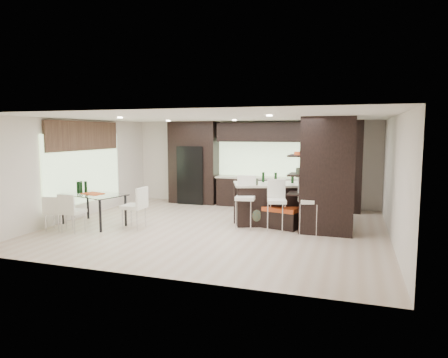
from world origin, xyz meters
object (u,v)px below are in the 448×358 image
(kitchen_island, at_px, (283,203))
(chair_end, at_px, (134,209))
(bench, at_px, (272,216))
(stool_left, at_px, (245,207))
(stool_right, at_px, (309,211))
(dining_table, at_px, (94,209))
(floor_vase, at_px, (256,202))
(chair_near, at_px, (73,214))
(chair_far, at_px, (56,214))
(stool_mid, at_px, (277,210))

(kitchen_island, relative_size, chair_end, 2.66)
(kitchen_island, height_order, bench, kitchen_island)
(stool_left, relative_size, stool_right, 0.99)
(kitchen_island, xyz_separation_m, dining_table, (-4.52, -1.74, -0.12))
(bench, bearing_deg, kitchen_island, 84.17)
(stool_left, height_order, bench, stool_left)
(floor_vase, height_order, chair_near, floor_vase)
(stool_left, xyz_separation_m, chair_far, (-4.27, -1.62, -0.13))
(chair_far, bearing_deg, stool_mid, 8.70)
(stool_right, relative_size, bench, 0.77)
(stool_mid, distance_m, bench, 0.47)
(floor_vase, relative_size, chair_end, 1.27)
(stool_left, xyz_separation_m, chair_end, (-2.58, -0.87, -0.05))
(chair_near, bearing_deg, kitchen_island, 30.05)
(dining_table, distance_m, chair_end, 1.17)
(stool_mid, height_order, dining_table, stool_mid)
(bench, xyz_separation_m, chair_end, (-3.17, -1.25, 0.21))
(floor_vase, bearing_deg, bench, 8.72)
(stool_right, distance_m, floor_vase, 1.40)
(kitchen_island, bearing_deg, chair_far, -174.04)
(kitchen_island, height_order, stool_right, stool_right)
(kitchen_island, xyz_separation_m, chair_near, (-4.52, -2.51, -0.10))
(stool_left, height_order, stool_mid, stool_left)
(kitchen_island, bearing_deg, bench, -130.90)
(kitchen_island, height_order, chair_near, kitchen_island)
(kitchen_island, xyz_separation_m, stool_right, (0.77, -0.87, 0.00))
(kitchen_island, relative_size, stool_left, 2.41)
(floor_vase, relative_size, dining_table, 0.72)
(stool_right, distance_m, chair_near, 5.54)
(kitchen_island, relative_size, floor_vase, 2.09)
(dining_table, bearing_deg, kitchen_island, 37.31)
(dining_table, bearing_deg, chair_far, -108.14)
(stool_right, height_order, chair_end, stool_right)
(kitchen_island, height_order, chair_far, kitchen_island)
(chair_far, bearing_deg, dining_table, 46.27)
(chair_near, bearing_deg, stool_left, 24.65)
(floor_vase, bearing_deg, stool_right, -13.56)
(stool_right, xyz_separation_m, bench, (-0.95, 0.39, -0.26))
(stool_mid, distance_m, chair_end, 3.47)
(kitchen_island, xyz_separation_m, floor_vase, (-0.59, -0.55, 0.08))
(stool_left, height_order, chair_far, stool_left)
(chair_end, bearing_deg, bench, -68.20)
(kitchen_island, distance_m, stool_mid, 0.86)
(dining_table, bearing_deg, chair_end, 16.29)
(stool_left, bearing_deg, stool_mid, -6.39)
(stool_right, bearing_deg, stool_mid, 160.32)
(stool_left, relative_size, floor_vase, 0.87)
(bench, distance_m, floor_vase, 0.53)
(chair_far, relative_size, chair_end, 0.82)
(stool_mid, relative_size, chair_end, 1.04)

